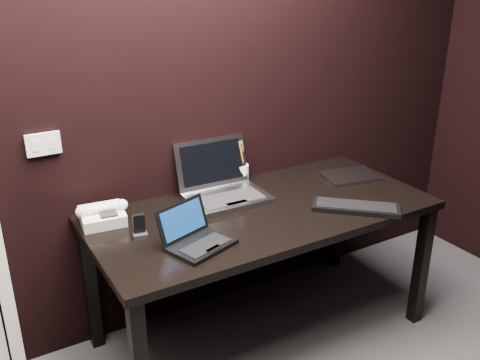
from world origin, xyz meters
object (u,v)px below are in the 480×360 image
desk_phone (102,215)px  pen_cup (241,173)px  closed_laptop (350,176)px  mobile_phone (140,229)px  netbook (196,238)px  desk (263,223)px  ext_keyboard (356,207)px  silver_laptop (223,188)px

desk_phone → pen_cup: pen_cup is taller
closed_laptop → mobile_phone: (-1.27, -0.06, 0.03)m
netbook → desk_phone: bearing=125.1°
desk → netbook: bearing=-159.7°
desk → ext_keyboard: ext_keyboard is taller
desk_phone → desk: bearing=-18.3°
netbook → pen_cup: pen_cup is taller
desk → mobile_phone: 0.64m
closed_laptop → pen_cup: (-0.56, 0.26, 0.05)m
mobile_phone → ext_keyboard: bearing=-14.9°
mobile_phone → pen_cup: bearing=24.3°
desk → netbook: 0.49m
netbook → desk_phone: netbook is taller
pen_cup → desk: bearing=-103.2°
desk → desk_phone: size_ratio=6.98×
ext_keyboard → desk_phone: desk_phone is taller
desk → mobile_phone: (-0.63, 0.03, 0.12)m
netbook → silver_laptop: bearing=48.3°
silver_laptop → ext_keyboard: silver_laptop is taller
desk → silver_laptop: bearing=115.6°
netbook → silver_laptop: (0.34, 0.38, 0.02)m
desk → ext_keyboard: (0.39, -0.24, 0.09)m
mobile_phone → pen_cup: size_ratio=0.45×
desk → mobile_phone: mobile_phone is taller
silver_laptop → mobile_phone: silver_laptop is taller
silver_laptop → pen_cup: (0.19, 0.13, 0.00)m
closed_laptop → mobile_phone: size_ratio=3.12×
ext_keyboard → desk: bearing=148.2°
desk_phone → mobile_phone: (0.10, -0.21, -0.00)m
ext_keyboard → closed_laptop: bearing=52.8°
desk_phone → mobile_phone: bearing=-64.3°
silver_laptop → desk_phone: bearing=177.9°
silver_laptop → mobile_phone: 0.56m
silver_laptop → mobile_phone: bearing=-160.3°
silver_laptop → ext_keyboard: size_ratio=1.00×
closed_laptop → desk_phone: 1.38m
silver_laptop → netbook: bearing=-131.7°
desk → ext_keyboard: bearing=-31.8°
netbook → closed_laptop: bearing=13.3°
ext_keyboard → mobile_phone: mobile_phone is taller
pen_cup → closed_laptop: bearing=-24.7°
ext_keyboard → closed_laptop: 0.42m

